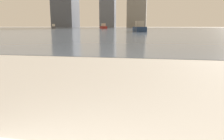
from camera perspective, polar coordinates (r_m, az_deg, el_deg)
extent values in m
cube|color=slate|center=(61.83, 9.84, 10.46)|extent=(180.00, 110.00, 0.01)
cube|color=#4C4C51|center=(82.90, -15.04, 10.72)|extent=(3.18, 4.25, 0.71)
cube|color=silver|center=(82.90, -15.06, 11.25)|extent=(1.63, 1.83, 0.82)
cube|color=navy|center=(36.27, 7.16, 10.51)|extent=(2.58, 4.77, 0.79)
cube|color=#B2A893|center=(36.26, 7.19, 11.85)|extent=(1.50, 1.92, 0.91)
cube|color=maroon|center=(69.59, -2.26, 11.04)|extent=(3.19, 4.67, 0.78)
cube|color=#B2A893|center=(69.59, -2.26, 11.73)|extent=(1.69, 1.97, 0.89)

